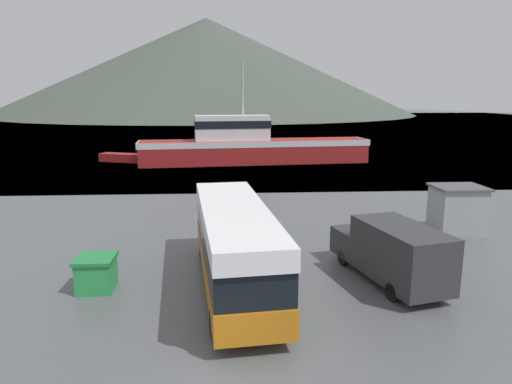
# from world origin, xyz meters

# --- Properties ---
(water_surface) EXTENTS (240.00, 240.00, 0.00)m
(water_surface) POSITION_xyz_m (0.00, 145.46, 0.00)
(water_surface) COLOR #3D5160
(water_surface) RESTS_ON ground
(hill_backdrop) EXTENTS (178.27, 178.27, 40.83)m
(hill_backdrop) POSITION_xyz_m (-9.10, 199.58, 20.42)
(hill_backdrop) COLOR #424C42
(hill_backdrop) RESTS_ON ground
(tour_bus) EXTENTS (3.63, 10.77, 3.32)m
(tour_bus) POSITION_xyz_m (0.40, 7.31, 1.87)
(tour_bus) COLOR #B26614
(tour_bus) RESTS_ON ground
(delivery_van) EXTENTS (3.57, 6.58, 2.54)m
(delivery_van) POSITION_xyz_m (6.82, 7.47, 1.34)
(delivery_van) COLOR #2D2D33
(delivery_van) RESTS_ON ground
(fishing_boat) EXTENTS (26.42, 6.86, 11.33)m
(fishing_boat) POSITION_xyz_m (2.65, 42.05, 2.05)
(fishing_boat) COLOR maroon
(fishing_boat) RESTS_ON water_surface
(storage_bin) EXTENTS (1.48, 1.51, 1.36)m
(storage_bin) POSITION_xyz_m (-5.10, 7.39, 0.69)
(storage_bin) COLOR green
(storage_bin) RESTS_ON ground
(dock_kiosk) EXTENTS (2.76, 2.39, 2.65)m
(dock_kiosk) POSITION_xyz_m (12.99, 14.23, 1.34)
(dock_kiosk) COLOR #93999E
(dock_kiosk) RESTS_ON ground
(small_boat) EXTENTS (7.09, 4.00, 0.95)m
(small_boat) POSITION_xyz_m (-11.59, 43.82, 0.48)
(small_boat) COLOR maroon
(small_boat) RESTS_ON water_surface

